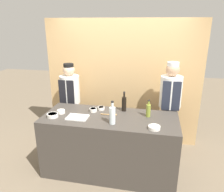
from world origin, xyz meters
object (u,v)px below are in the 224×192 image
Objects in this scene: sauce_bowl_yellow at (154,127)px; cutting_board at (77,117)px; sauce_bowl_brown at (101,108)px; bottle_soy at (124,103)px; sauce_bowl_red at (93,110)px; sauce_bowl_purple at (53,115)px; bottle_clear at (112,115)px; chef_right at (169,106)px; chef_left at (71,102)px; wooden_spoon at (111,115)px; sauce_bowl_white at (61,111)px; bottle_oil at (148,110)px.

sauce_bowl_yellow reaches higher than cutting_board.
sauce_bowl_brown is 0.39m from bottle_soy.
sauce_bowl_red is at bearing -164.68° from bottle_soy.
bottle_soy is (1.03, 0.46, 0.10)m from sauce_bowl_purple.
bottle_soy is at bearing 79.67° from bottle_clear.
bottle_clear is at bearing -132.19° from chef_right.
chef_left is at bearing 137.90° from sauce_bowl_red.
sauce_bowl_brown is 0.44× the size of wooden_spoon.
bottle_clear reaches higher than wooden_spoon.
sauce_bowl_purple reaches higher than sauce_bowl_yellow.
sauce_bowl_yellow is 0.62× the size of wooden_spoon.
sauce_bowl_white is 0.80m from wooden_spoon.
wooden_spoon is at bearing -34.68° from chef_left.
sauce_bowl_yellow is 0.42m from bottle_oil.
sauce_bowl_red reaches higher than cutting_board.
sauce_bowl_white is 0.34m from cutting_board.
cutting_board is (0.32, -0.12, -0.02)m from sauce_bowl_white.
wooden_spoon is at bearing 105.36° from bottle_clear.
bottle_oil reaches higher than sauce_bowl_purple.
chef_right is (1.12, 0.44, -0.05)m from sauce_bowl_brown.
sauce_bowl_yellow is 1.41× the size of sauce_bowl_brown.
sauce_bowl_white is at bearing 167.09° from bottle_clear.
chef_left reaches higher than sauce_bowl_yellow.
bottle_clear is at bearing 174.63° from sauce_bowl_yellow.
wooden_spoon is (0.21, -0.20, -0.01)m from sauce_bowl_brown.
wooden_spoon is (-0.56, -0.07, -0.09)m from bottle_oil.
bottle_oil is 0.60m from bottle_clear.
sauce_bowl_purple is at bearing -153.67° from chef_right.
sauce_bowl_white is 0.35× the size of bottle_clear.
chef_left is at bearing 118.07° from cutting_board.
bottle_clear is at bearing -42.56° from chef_left.
sauce_bowl_purple is at bearing -146.24° from sauce_bowl_brown.
sauce_bowl_purple is 1.46m from bottle_oil.
bottle_oil is 0.79× the size of bottle_clear.
bottle_soy is 0.30m from wooden_spoon.
cutting_board is 1.08m from bottle_oil.
bottle_clear is at bearing -74.64° from wooden_spoon.
sauce_bowl_purple is 1.13m from bottle_soy.
sauce_bowl_purple is 0.54× the size of cutting_board.
wooden_spoon is (0.48, 0.20, 0.00)m from cutting_board.
chef_right reaches higher than sauce_bowl_red.
chef_right reaches higher than sauce_bowl_white.
sauce_bowl_yellow is 0.51× the size of cutting_board.
bottle_oil is 1.04× the size of wooden_spoon.
chef_right reaches higher than chef_left.
sauce_bowl_red is 0.55m from bottle_clear.
bottle_oil is at bearing 104.04° from sauce_bowl_yellow.
bottle_oil is 1.60m from chef_left.
chef_right is at bearing 29.44° from bottle_soy.
bottle_soy is at bearing -150.56° from chef_right.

